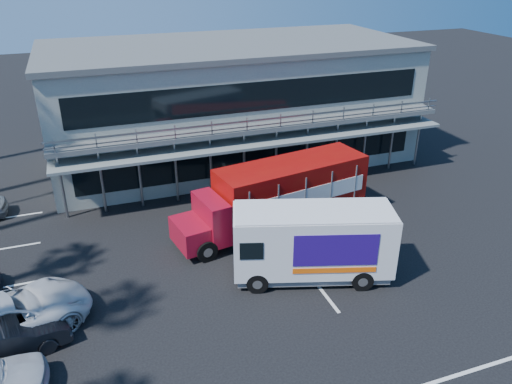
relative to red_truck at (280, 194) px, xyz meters
name	(u,v)px	position (x,y,z in m)	size (l,w,h in m)	color
ground	(271,293)	(-2.34, -4.88, -1.79)	(120.00, 120.00, 0.00)	black
building	(231,101)	(0.66, 10.06, 1.86)	(22.40, 12.00, 7.30)	gray
red_truck	(280,194)	(0.00, 0.00, 0.00)	(9.94, 3.91, 3.27)	maroon
white_van	(312,243)	(-0.35, -4.37, -0.14)	(6.74, 4.00, 3.12)	silver
parked_car_b	(6,341)	(-11.84, -5.14, -1.14)	(1.39, 3.98, 1.31)	black
parked_car_c	(7,318)	(-11.84, -4.08, -1.00)	(2.64, 5.73, 1.59)	silver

